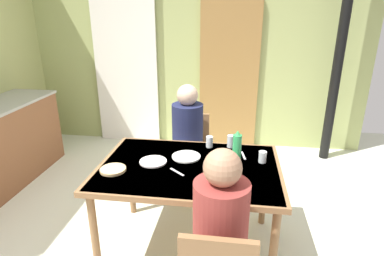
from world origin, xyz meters
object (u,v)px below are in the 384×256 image
Objects in this scene: person_near_diner at (221,222)px; person_far_diner at (187,130)px; water_bottle_green_near at (237,151)px; chair_far_diner at (189,151)px; dining_table at (189,174)px.

person_far_diner is at bearing 105.88° from person_near_diner.
person_far_diner is 2.52× the size of water_bottle_green_near.
person_near_diner reaches higher than chair_far_diner.
dining_table is 1.78× the size of person_near_diner.
chair_far_diner is (-0.12, 0.83, -0.18)m from dining_table.
dining_table is 1.58× the size of chair_far_diner.
chair_far_diner is 1.13× the size of person_near_diner.
dining_table is at bearing 178.86° from water_bottle_green_near.
dining_table is at bearing 98.29° from chair_far_diner.
person_near_diner is 1.45m from person_far_diner.
person_near_diner is 2.52× the size of water_bottle_green_near.
water_bottle_green_near is at bearing -1.14° from dining_table.
water_bottle_green_near is at bearing 119.33° from chair_far_diner.
water_bottle_green_near is at bearing 123.85° from person_far_diner.
person_far_diner is (-0.12, 0.70, 0.10)m from dining_table.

